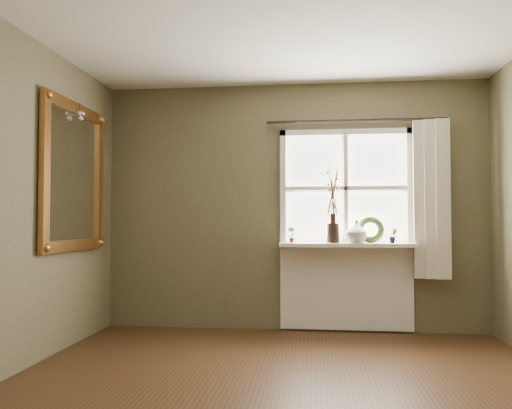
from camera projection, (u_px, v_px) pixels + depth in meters
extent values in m
cube|color=brown|center=(293.00, 206.00, 5.32)|extent=(4.00, 0.10, 2.60)
cube|color=brown|center=(173.00, 114.00, 0.75)|extent=(4.00, 0.10, 2.60)
cube|color=white|center=(346.00, 245.00, 5.16)|extent=(1.36, 0.06, 0.06)
cube|color=white|center=(345.00, 132.00, 5.20)|extent=(1.36, 0.06, 0.06)
cube|color=white|center=(283.00, 189.00, 5.26)|extent=(0.06, 0.06, 1.24)
cube|color=white|center=(410.00, 188.00, 5.11)|extent=(0.06, 0.06, 1.24)
cube|color=white|center=(346.00, 189.00, 5.18)|extent=(1.24, 0.05, 0.04)
cube|color=white|center=(346.00, 189.00, 5.18)|extent=(0.04, 0.05, 1.12)
cube|color=white|center=(314.00, 161.00, 5.25)|extent=(0.59, 0.01, 0.53)
cube|color=white|center=(377.00, 160.00, 5.18)|extent=(0.59, 0.01, 0.53)
cube|color=white|center=(314.00, 217.00, 5.23)|extent=(0.59, 0.01, 0.53)
cube|color=white|center=(377.00, 217.00, 5.16)|extent=(0.59, 0.01, 0.53)
cube|color=white|center=(347.00, 245.00, 5.06)|extent=(1.36, 0.26, 0.04)
cube|color=white|center=(346.00, 287.00, 5.16)|extent=(1.36, 0.04, 0.88)
cylinder|color=black|center=(333.00, 233.00, 5.08)|extent=(0.17, 0.17, 0.20)
imported|color=beige|center=(356.00, 231.00, 5.06)|extent=(0.24, 0.24, 0.23)
torus|color=#394C22|center=(370.00, 233.00, 5.08)|extent=(0.29, 0.15, 0.28)
imported|color=#394C22|center=(291.00, 234.00, 5.13)|extent=(0.10, 0.07, 0.17)
imported|color=#394C22|center=(393.00, 236.00, 5.01)|extent=(0.09, 0.08, 0.15)
cube|color=beige|center=(431.00, 199.00, 4.99)|extent=(0.36, 0.12, 1.59)
cylinder|color=black|center=(355.00, 121.00, 5.15)|extent=(1.84, 0.03, 0.03)
cube|color=white|center=(74.00, 177.00, 4.57)|extent=(0.02, 0.94, 1.16)
cube|color=#A0672F|center=(76.00, 109.00, 4.59)|extent=(0.05, 1.14, 0.10)
cube|color=#A0672F|center=(74.00, 245.00, 4.55)|extent=(0.05, 1.14, 0.10)
cube|color=#A0672F|center=(44.00, 171.00, 4.05)|extent=(0.05, 0.10, 1.16)
cube|color=#A0672F|center=(99.00, 181.00, 5.09)|extent=(0.05, 0.10, 1.16)
sphere|color=silver|center=(79.00, 113.00, 4.55)|extent=(0.04, 0.04, 0.04)
sphere|color=silver|center=(81.00, 118.00, 4.58)|extent=(0.04, 0.04, 0.04)
sphere|color=silver|center=(82.00, 114.00, 4.61)|extent=(0.04, 0.04, 0.04)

